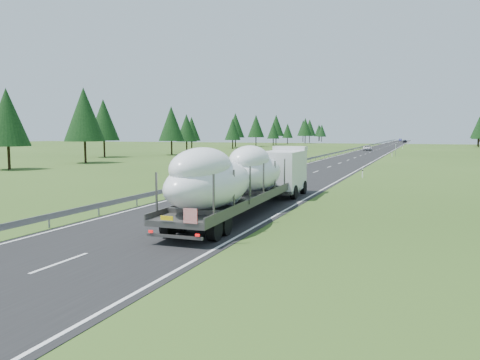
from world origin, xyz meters
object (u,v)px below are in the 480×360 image
(highway_sign, at_px, (396,148))
(distant_van, at_px, (367,148))
(boat_truck, at_px, (245,175))
(distant_car_dark, at_px, (405,141))
(distant_car_blue, at_px, (400,140))

(highway_sign, relative_size, distant_van, 0.49)
(boat_truck, relative_size, distant_car_dark, 4.77)
(distant_van, distance_m, distant_car_blue, 150.41)
(highway_sign, xyz_separation_m, boat_truck, (-4.64, -75.95, 0.53))
(highway_sign, bearing_deg, distant_van, 105.86)
(distant_car_blue, bearing_deg, highway_sign, -92.95)
(boat_truck, height_order, distant_car_dark, boat_truck)
(highway_sign, height_order, boat_truck, boat_truck)
(distant_van, relative_size, distant_car_blue, 1.12)
(highway_sign, bearing_deg, distant_car_dark, 91.44)
(highway_sign, distance_m, distant_van, 34.18)
(highway_sign, height_order, distant_van, highway_sign)
(highway_sign, distance_m, distant_car_dark, 149.43)
(boat_truck, xyz_separation_m, distant_van, (-4.70, 108.81, -1.61))
(boat_truck, relative_size, distant_car_blue, 4.39)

